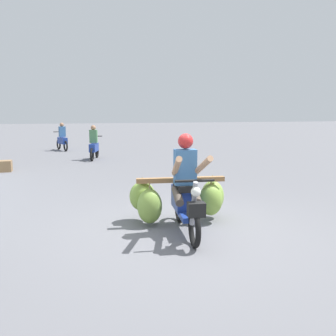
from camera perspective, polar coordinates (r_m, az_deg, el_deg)
name	(u,v)px	position (r m, az deg, el deg)	size (l,w,h in m)	color
ground_plane	(187,232)	(5.80, 3.01, -10.21)	(120.00, 120.00, 0.00)	slate
motorbike_main_loaded	(181,196)	(5.96, 2.07, -4.56)	(1.76, 1.95, 1.58)	black
motorbike_distant_ahead_left	(94,146)	(14.70, -11.84, 3.53)	(0.64, 1.58, 1.40)	black
motorbike_distant_ahead_right	(62,139)	(18.69, -16.67, 4.46)	(0.68, 1.57, 1.40)	black
produce_crate	(2,166)	(12.66, -25.12, 0.26)	(0.56, 0.40, 0.36)	olive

